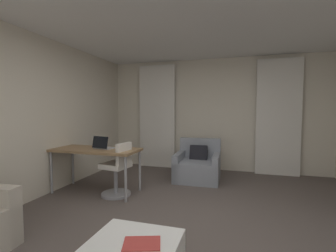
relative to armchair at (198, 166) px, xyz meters
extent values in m
plane|color=#564C47|center=(0.22, -2.08, -0.27)|extent=(12.00, 12.00, 0.00)
cube|color=beige|center=(0.22, 0.95, 1.03)|extent=(5.12, 0.06, 2.60)
cube|color=beige|center=(-2.31, -2.08, 1.03)|extent=(0.06, 6.12, 2.60)
cube|color=silver|center=(-1.16, 0.82, 0.98)|extent=(0.90, 0.06, 2.50)
cube|color=silver|center=(1.59, 0.82, 0.98)|extent=(0.90, 0.06, 2.50)
cube|color=gray|center=(0.00, -0.04, -0.07)|extent=(0.88, 0.88, 0.40)
cube|color=gray|center=(-0.01, 0.32, 0.34)|extent=(0.87, 0.16, 0.41)
cube|color=gray|center=(0.37, -0.03, 0.00)|extent=(0.14, 0.87, 0.54)
cube|color=gray|center=(-0.37, -0.05, 0.00)|extent=(0.14, 0.87, 0.54)
cube|color=black|center=(0.00, 0.09, 0.23)|extent=(0.36, 0.21, 0.37)
cube|color=olive|center=(-1.55, -1.24, 0.46)|extent=(1.48, 0.64, 0.04)
cylinder|color=#99999E|center=(-2.24, -0.97, 0.09)|extent=(0.04, 0.04, 0.71)
cylinder|color=#99999E|center=(-0.86, -0.97, 0.09)|extent=(0.04, 0.04, 0.71)
cylinder|color=#99999E|center=(-2.24, -1.51, 0.09)|extent=(0.04, 0.04, 0.71)
cylinder|color=#99999E|center=(-0.86, -1.51, 0.09)|extent=(0.04, 0.04, 0.71)
cylinder|color=gray|center=(-1.15, -1.29, -0.04)|extent=(0.06, 0.06, 0.46)
cylinder|color=gray|center=(-1.15, -1.29, -0.25)|extent=(0.48, 0.48, 0.04)
cube|color=silver|center=(-1.15, -1.29, 0.23)|extent=(0.46, 0.46, 0.08)
cube|color=silver|center=(-0.98, -1.31, 0.44)|extent=(0.11, 0.36, 0.34)
cube|color=#ADADB2|center=(-1.42, -1.16, 0.49)|extent=(0.36, 0.28, 0.02)
cube|color=black|center=(-1.44, -1.27, 0.60)|extent=(0.32, 0.11, 0.20)
cube|color=#B73833|center=(0.08, -3.12, 0.12)|extent=(0.33, 0.28, 0.01)
camera|label=1|loc=(0.76, -4.73, 1.13)|focal=25.42mm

